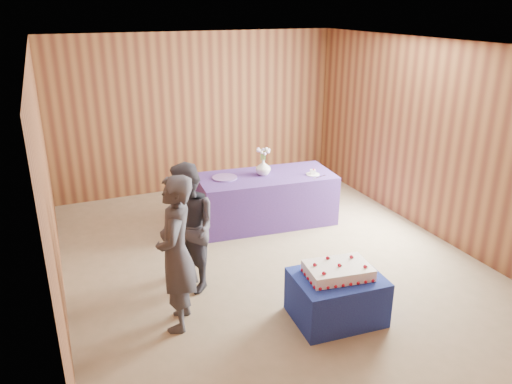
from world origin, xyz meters
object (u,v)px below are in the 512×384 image
guest_left (176,254)px  guest_right (188,229)px  serving_table (266,199)px  cake_table (336,297)px  sheet_cake (338,270)px  vase (263,167)px

guest_left → guest_right: 0.72m
serving_table → guest_right: guest_right is taller
cake_table → sheet_cake: sheet_cake is taller
serving_table → sheet_cake: serving_table is taller
cake_table → guest_right: guest_right is taller
cake_table → sheet_cake: size_ratio=1.22×
vase → cake_table: bearing=-96.4°
sheet_cake → vase: 2.61m
guest_right → sheet_cake: bearing=34.6°
sheet_cake → cake_table: bearing=-107.0°
cake_table → guest_left: (-1.55, 0.53, 0.57)m
cake_table → sheet_cake: 0.31m
vase → guest_right: 2.09m
sheet_cake → guest_right: 1.73m
sheet_cake → serving_table: bearing=90.2°
cake_table → guest_left: bearing=164.9°
sheet_cake → guest_right: size_ratio=0.49×
cake_table → guest_right: 1.80m
serving_table → guest_right: size_ratio=1.32×
serving_table → vase: bearing=128.9°
serving_table → sheet_cake: bearing=-92.1°
sheet_cake → guest_right: bearing=144.3°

